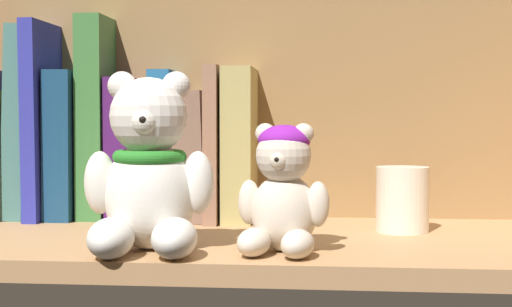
{
  "coord_description": "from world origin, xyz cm",
  "views": [
    {
      "loc": [
        11.01,
        -79.55,
        14.35
      ],
      "look_at": [
        3.12,
        0.0,
        10.73
      ],
      "focal_mm": 53.49,
      "sensor_mm": 36.0,
      "label": 1
    }
  ],
  "objects_px": {
    "book_11": "(219,144)",
    "pillar_candle": "(402,199)",
    "book_2": "(8,154)",
    "book_9": "(169,145)",
    "book_10": "(196,155)",
    "teddy_bear_smaller": "(283,191)",
    "book_12": "(242,144)",
    "book_5": "(72,145)",
    "teddy_bear_larger": "(149,174)",
    "book_3": "(30,123)",
    "book_4": "(50,121)",
    "book_8": "(148,154)",
    "book_7": "(126,148)",
    "book_6": "(99,118)"
  },
  "relations": [
    {
      "from": "book_2",
      "to": "book_3",
      "type": "xyz_separation_m",
      "value": [
        0.03,
        0.0,
        0.04
      ]
    },
    {
      "from": "book_7",
      "to": "teddy_bear_smaller",
      "type": "xyz_separation_m",
      "value": [
        0.21,
        -0.23,
        -0.03
      ]
    },
    {
      "from": "book_3",
      "to": "book_11",
      "type": "xyz_separation_m",
      "value": [
        0.24,
        0.0,
        -0.03
      ]
    },
    {
      "from": "book_8",
      "to": "book_7",
      "type": "bearing_deg",
      "value": 180.0
    },
    {
      "from": "book_2",
      "to": "book_4",
      "type": "relative_size",
      "value": 0.65
    },
    {
      "from": "teddy_bear_smaller",
      "to": "book_12",
      "type": "bearing_deg",
      "value": 105.84
    },
    {
      "from": "book_11",
      "to": "teddy_bear_smaller",
      "type": "height_order",
      "value": "book_11"
    },
    {
      "from": "book_12",
      "to": "book_2",
      "type": "bearing_deg",
      "value": 180.0
    },
    {
      "from": "book_10",
      "to": "book_12",
      "type": "distance_m",
      "value": 0.06
    },
    {
      "from": "book_4",
      "to": "book_9",
      "type": "bearing_deg",
      "value": 0.0
    },
    {
      "from": "book_9",
      "to": "book_12",
      "type": "height_order",
      "value": "book_12"
    },
    {
      "from": "book_6",
      "to": "book_11",
      "type": "relative_size",
      "value": 1.34
    },
    {
      "from": "book_10",
      "to": "book_11",
      "type": "distance_m",
      "value": 0.03
    },
    {
      "from": "book_5",
      "to": "book_7",
      "type": "distance_m",
      "value": 0.07
    },
    {
      "from": "book_10",
      "to": "book_12",
      "type": "bearing_deg",
      "value": 0.0
    },
    {
      "from": "book_2",
      "to": "teddy_bear_smaller",
      "type": "relative_size",
      "value": 1.32
    },
    {
      "from": "book_3",
      "to": "book_5",
      "type": "distance_m",
      "value": 0.06
    },
    {
      "from": "book_9",
      "to": "book_11",
      "type": "height_order",
      "value": "book_11"
    },
    {
      "from": "teddy_bear_smaller",
      "to": "pillar_candle",
      "type": "height_order",
      "value": "teddy_bear_smaller"
    },
    {
      "from": "book_4",
      "to": "book_9",
      "type": "relative_size",
      "value": 1.33
    },
    {
      "from": "book_3",
      "to": "book_4",
      "type": "height_order",
      "value": "book_4"
    },
    {
      "from": "book_12",
      "to": "book_10",
      "type": "bearing_deg",
      "value": 180.0
    },
    {
      "from": "pillar_candle",
      "to": "book_8",
      "type": "bearing_deg",
      "value": 163.49
    },
    {
      "from": "book_7",
      "to": "book_9",
      "type": "bearing_deg",
      "value": 0.0
    },
    {
      "from": "book_9",
      "to": "teddy_bear_smaller",
      "type": "xyz_separation_m",
      "value": [
        0.16,
        -0.23,
        -0.03
      ]
    },
    {
      "from": "book_9",
      "to": "book_10",
      "type": "bearing_deg",
      "value": 0.0
    },
    {
      "from": "teddy_bear_smaller",
      "to": "book_4",
      "type": "bearing_deg",
      "value": 143.21
    },
    {
      "from": "book_2",
      "to": "book_9",
      "type": "height_order",
      "value": "book_9"
    },
    {
      "from": "book_11",
      "to": "pillar_candle",
      "type": "relative_size",
      "value": 2.62
    },
    {
      "from": "book_6",
      "to": "book_11",
      "type": "distance_m",
      "value": 0.15
    },
    {
      "from": "book_5",
      "to": "teddy_bear_larger",
      "type": "height_order",
      "value": "book_5"
    },
    {
      "from": "book_10",
      "to": "teddy_bear_smaller",
      "type": "xyz_separation_m",
      "value": [
        0.12,
        -0.23,
        -0.02
      ]
    },
    {
      "from": "book_5",
      "to": "teddy_bear_smaller",
      "type": "xyz_separation_m",
      "value": [
        0.28,
        -0.23,
        -0.03
      ]
    },
    {
      "from": "book_10",
      "to": "teddy_bear_smaller",
      "type": "distance_m",
      "value": 0.26
    },
    {
      "from": "teddy_bear_larger",
      "to": "pillar_candle",
      "type": "height_order",
      "value": "teddy_bear_larger"
    },
    {
      "from": "book_5",
      "to": "book_8",
      "type": "height_order",
      "value": "book_5"
    },
    {
      "from": "book_11",
      "to": "book_9",
      "type": "bearing_deg",
      "value": 180.0
    },
    {
      "from": "book_4",
      "to": "book_12",
      "type": "relative_size",
      "value": 1.31
    },
    {
      "from": "book_11",
      "to": "book_10",
      "type": "bearing_deg",
      "value": 180.0
    },
    {
      "from": "book_7",
      "to": "teddy_bear_smaller",
      "type": "height_order",
      "value": "book_7"
    },
    {
      "from": "book_3",
      "to": "book_12",
      "type": "distance_m",
      "value": 0.27
    },
    {
      "from": "book_5",
      "to": "book_6",
      "type": "relative_size",
      "value": 0.73
    },
    {
      "from": "book_10",
      "to": "book_2",
      "type": "bearing_deg",
      "value": 180.0
    },
    {
      "from": "book_2",
      "to": "book_5",
      "type": "height_order",
      "value": "book_5"
    },
    {
      "from": "teddy_bear_larger",
      "to": "book_9",
      "type": "bearing_deg",
      "value": 97.52
    },
    {
      "from": "book_3",
      "to": "pillar_candle",
      "type": "bearing_deg",
      "value": -11.19
    },
    {
      "from": "book_2",
      "to": "pillar_candle",
      "type": "relative_size",
      "value": 2.22
    },
    {
      "from": "book_12",
      "to": "book_4",
      "type": "bearing_deg",
      "value": 180.0
    },
    {
      "from": "book_4",
      "to": "book_6",
      "type": "relative_size",
      "value": 0.97
    },
    {
      "from": "book_9",
      "to": "book_12",
      "type": "distance_m",
      "value": 0.09
    }
  ]
}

